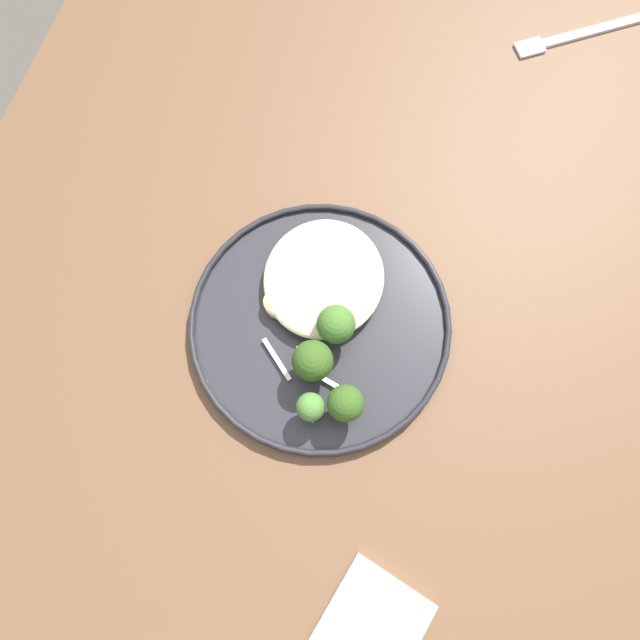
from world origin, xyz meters
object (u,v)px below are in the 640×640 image
(seared_scallop_tiny_bay, at_px, (340,317))
(seared_scallop_large_seared, at_px, (353,291))
(dinner_fork, at_px, (576,35))
(seared_scallop_front_small, at_px, (333,293))
(broccoli_floret_small_sprig, at_px, (310,407))
(seared_scallop_on_noodles, at_px, (279,303))
(broccoli_floret_right_tilted, at_px, (313,361))
(seared_scallop_left_edge, at_px, (364,275))
(seared_scallop_half_hidden, at_px, (287,262))
(broccoli_floret_left_leaning, at_px, (337,323))
(dinner_plate, at_px, (320,323))
(broccoli_floret_tall_stalk, at_px, (345,404))

(seared_scallop_tiny_bay, height_order, seared_scallop_large_seared, same)
(seared_scallop_tiny_bay, distance_m, dinner_fork, 0.51)
(seared_scallop_front_small, xyz_separation_m, broccoli_floret_small_sprig, (0.13, 0.01, 0.02))
(seared_scallop_on_noodles, height_order, broccoli_floret_right_tilted, broccoli_floret_right_tilted)
(seared_scallop_large_seared, bearing_deg, seared_scallop_left_edge, 162.86)
(seared_scallop_on_noodles, relative_size, broccoli_floret_right_tilted, 0.58)
(seared_scallop_large_seared, height_order, seared_scallop_half_hidden, seared_scallop_half_hidden)
(broccoli_floret_left_leaning, relative_size, dinner_fork, 0.36)
(seared_scallop_on_noodles, bearing_deg, seared_scallop_left_edge, 125.21)
(broccoli_floret_small_sprig, relative_size, dinner_fork, 0.29)
(dinner_plate, height_order, seared_scallop_left_edge, seared_scallop_left_edge)
(dinner_fork, bearing_deg, seared_scallop_large_seared, -23.64)
(broccoli_floret_left_leaning, bearing_deg, seared_scallop_tiny_bay, 177.09)
(seared_scallop_large_seared, bearing_deg, broccoli_floret_tall_stalk, 10.92)
(broccoli_floret_small_sprig, bearing_deg, dinner_fork, 160.91)
(dinner_plate, height_order, seared_scallop_front_small, seared_scallop_front_small)
(seared_scallop_on_noodles, distance_m, seared_scallop_half_hidden, 0.05)
(seared_scallop_left_edge, xyz_separation_m, seared_scallop_on_noodles, (0.06, -0.08, 0.00))
(seared_scallop_left_edge, distance_m, seared_scallop_on_noodles, 0.10)
(broccoli_floret_left_leaning, height_order, broccoli_floret_small_sprig, broccoli_floret_left_leaning)
(seared_scallop_left_edge, bearing_deg, seared_scallop_on_noodles, -54.79)
(dinner_plate, xyz_separation_m, dinner_fork, (-0.48, 0.22, -0.01))
(broccoli_floret_small_sprig, bearing_deg, seared_scallop_half_hidden, -154.81)
(dinner_plate, distance_m, seared_scallop_tiny_bay, 0.03)
(seared_scallop_left_edge, height_order, dinner_fork, seared_scallop_left_edge)
(seared_scallop_on_noodles, relative_size, seared_scallop_half_hidden, 1.05)
(seared_scallop_tiny_bay, relative_size, broccoli_floret_tall_stalk, 0.43)
(seared_scallop_large_seared, bearing_deg, broccoli_floret_left_leaning, -7.44)
(seared_scallop_front_small, relative_size, dinner_fork, 0.16)
(seared_scallop_half_hidden, bearing_deg, broccoli_floret_right_tilted, 29.65)
(broccoli_floret_right_tilted, bearing_deg, seared_scallop_front_small, -178.89)
(seared_scallop_front_small, bearing_deg, dinner_fork, 154.58)
(seared_scallop_half_hidden, bearing_deg, broccoli_floret_small_sprig, 25.19)
(seared_scallop_large_seared, height_order, broccoli_floret_tall_stalk, broccoli_floret_tall_stalk)
(seared_scallop_on_noodles, relative_size, seared_scallop_large_seared, 1.15)
(seared_scallop_on_noodles, relative_size, broccoli_floret_small_sprig, 0.71)
(seared_scallop_left_edge, xyz_separation_m, broccoli_floret_left_leaning, (0.07, -0.01, 0.03))
(dinner_plate, distance_m, dinner_fork, 0.53)
(dinner_plate, distance_m, seared_scallop_half_hidden, 0.08)
(seared_scallop_front_small, distance_m, seared_scallop_half_hidden, 0.06)
(seared_scallop_large_seared, relative_size, broccoli_floret_tall_stalk, 0.51)
(seared_scallop_left_edge, xyz_separation_m, broccoli_floret_right_tilted, (0.12, -0.03, 0.03))
(broccoli_floret_left_leaning, bearing_deg, seared_scallop_large_seared, 172.56)
(dinner_plate, relative_size, seared_scallop_front_small, 11.16)
(seared_scallop_on_noodles, height_order, dinner_fork, seared_scallop_on_noodles)
(broccoli_floret_right_tilted, xyz_separation_m, dinner_fork, (-0.53, 0.21, -0.04))
(seared_scallop_tiny_bay, xyz_separation_m, dinner_fork, (-0.47, 0.20, -0.02))
(seared_scallop_tiny_bay, bearing_deg, seared_scallop_on_noodles, -87.90)
(seared_scallop_front_small, height_order, seared_scallop_left_edge, same)
(seared_scallop_front_small, distance_m, seared_scallop_large_seared, 0.02)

